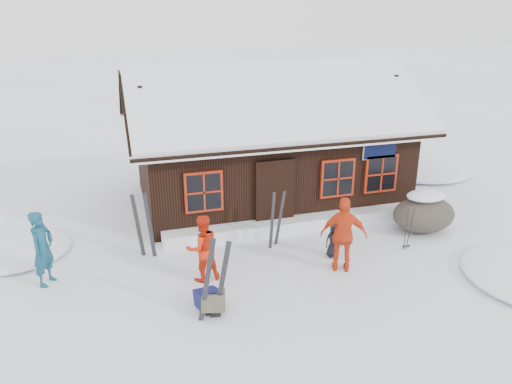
% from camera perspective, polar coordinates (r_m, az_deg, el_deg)
% --- Properties ---
extents(ground, '(120.00, 120.00, 0.00)m').
position_cam_1_polar(ground, '(12.04, 1.72, -9.42)').
color(ground, white).
rests_on(ground, ground).
extents(mountain_hut, '(8.90, 6.09, 4.42)m').
position_cam_1_polar(mountain_hut, '(16.24, 1.32, 4.73)').
color(mountain_hut, black).
rests_on(mountain_hut, ground).
extents(snow_drift, '(7.60, 0.60, 0.35)m').
position_cam_1_polar(snow_drift, '(14.30, 4.63, -3.59)').
color(snow_drift, white).
rests_on(snow_drift, ground).
extents(snow_mounds, '(20.60, 13.20, 0.48)m').
position_cam_1_polar(snow_mounds, '(14.10, 5.75, -4.77)').
color(snow_mounds, white).
rests_on(snow_mounds, ground).
extents(skier_teal, '(0.68, 0.77, 1.78)m').
position_cam_1_polar(skier_teal, '(12.25, -23.19, -5.95)').
color(skier_teal, navy).
rests_on(skier_teal, ground).
extents(skier_orange_left, '(0.86, 0.72, 1.61)m').
position_cam_1_polar(skier_orange_left, '(11.54, -6.13, -6.40)').
color(skier_orange_left, red).
rests_on(skier_orange_left, ground).
extents(skier_orange_right, '(1.19, 0.86, 1.87)m').
position_cam_1_polar(skier_orange_right, '(11.98, 9.99, -4.85)').
color(skier_orange_right, red).
rests_on(skier_orange_right, ground).
extents(skier_crouched, '(0.46, 0.32, 0.90)m').
position_cam_1_polar(skier_crouched, '(12.79, 8.86, -5.48)').
color(skier_crouched, black).
rests_on(skier_crouched, ground).
extents(boulder, '(1.80, 1.35, 1.06)m').
position_cam_1_polar(boulder, '(14.79, 18.63, -2.31)').
color(boulder, '#474039').
rests_on(boulder, ground).
extents(ski_pair_left, '(0.70, 0.28, 1.83)m').
position_cam_1_polar(ski_pair_left, '(10.12, -4.76, -10.06)').
color(ski_pair_left, black).
rests_on(ski_pair_left, ground).
extents(ski_pair_mid, '(0.53, 0.19, 1.76)m').
position_cam_1_polar(ski_pair_mid, '(12.81, -12.69, -3.86)').
color(ski_pair_mid, black).
rests_on(ski_pair_mid, ground).
extents(ski_pair_right, '(0.51, 0.23, 1.56)m').
position_cam_1_polar(ski_pair_right, '(13.10, 2.30, -3.23)').
color(ski_pair_right, black).
rests_on(ski_pair_right, ground).
extents(ski_poles, '(0.21, 0.10, 1.17)m').
position_cam_1_polar(ski_poles, '(13.56, 16.98, -4.16)').
color(ski_poles, black).
rests_on(ski_poles, ground).
extents(backpack_blue, '(0.54, 0.68, 0.34)m').
position_cam_1_polar(backpack_blue, '(10.78, -5.51, -12.38)').
color(backpack_blue, '#111349').
rests_on(backpack_blue, ground).
extents(backpack_olive, '(0.62, 0.74, 0.35)m').
position_cam_1_polar(backpack_olive, '(10.69, -4.87, -12.63)').
color(backpack_olive, '#4C4A36').
rests_on(backpack_olive, ground).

